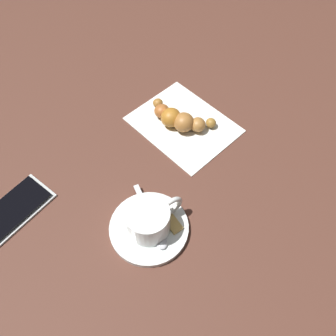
{
  "coord_description": "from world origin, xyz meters",
  "views": [
    {
      "loc": [
        0.3,
        0.19,
        0.53
      ],
      "look_at": [
        -0.0,
        0.02,
        0.01
      ],
      "focal_mm": 37.48,
      "sensor_mm": 36.0,
      "label": 1
    }
  ],
  "objects": [
    {
      "name": "saucer",
      "position": [
        0.11,
        0.05,
        0.01
      ],
      "size": [
        0.13,
        0.13,
        0.01
      ],
      "primitive_type": "cylinder",
      "color": "white",
      "rests_on": "ground"
    },
    {
      "name": "ground_plane",
      "position": [
        0.0,
        0.0,
        0.0
      ],
      "size": [
        1.8,
        1.8,
        0.0
      ],
      "primitive_type": "plane",
      "color": "#522F23"
    },
    {
      "name": "cell_phone",
      "position": [
        0.21,
        -0.17,
        0.0
      ],
      "size": [
        0.16,
        0.09,
        0.01
      ],
      "color": "#B6BAB9",
      "rests_on": "ground"
    },
    {
      "name": "napkin",
      "position": [
        -0.11,
        -0.01,
        0.0
      ],
      "size": [
        0.2,
        0.23,
        0.0
      ],
      "primitive_type": "cube",
      "rotation": [
        0.0,
        0.0,
        -0.27
      ],
      "color": "white",
      "rests_on": "ground"
    },
    {
      "name": "sugar_packet",
      "position": [
        0.08,
        0.06,
        0.01
      ],
      "size": [
        0.05,
        0.07,
        0.01
      ],
      "primitive_type": "cube",
      "rotation": [
        0.0,
        0.0,
        4.28
      ],
      "color": "tan",
      "rests_on": "saucer"
    },
    {
      "name": "teaspoon",
      "position": [
        0.11,
        0.05,
        0.01
      ],
      "size": [
        0.09,
        0.11,
        0.01
      ],
      "color": "silver",
      "rests_on": "saucer"
    },
    {
      "name": "espresso_cup",
      "position": [
        0.11,
        0.05,
        0.04
      ],
      "size": [
        0.09,
        0.07,
        0.05
      ],
      "color": "white",
      "rests_on": "saucer"
    },
    {
      "name": "croissant",
      "position": [
        -0.11,
        -0.02,
        0.02
      ],
      "size": [
        0.07,
        0.15,
        0.04
      ],
      "color": "#9D682B",
      "rests_on": "napkin"
    }
  ]
}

